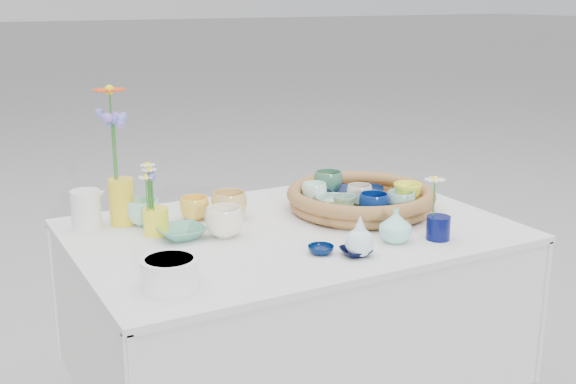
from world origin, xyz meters
name	(u,v)px	position (x,y,z in m)	size (l,w,h in m)	color
wicker_tray	(361,199)	(0.28, 0.05, 0.80)	(0.47, 0.47, 0.08)	brown
tray_ceramic_0	(345,192)	(0.29, 0.16, 0.80)	(0.11, 0.11, 0.03)	#0B1749
tray_ceramic_1	(369,191)	(0.36, 0.13, 0.80)	(0.10, 0.10, 0.03)	#0E224C
tray_ceramic_2	(407,196)	(0.39, -0.05, 0.82)	(0.09, 0.09, 0.08)	#F9FC36
tray_ceramic_3	(368,204)	(0.28, 0.01, 0.80)	(0.11, 0.11, 0.03)	#457757
tray_ceramic_4	(344,206)	(0.17, -0.02, 0.82)	(0.07, 0.07, 0.06)	gray
tray_ceramic_5	(333,202)	(0.19, 0.07, 0.80)	(0.11, 0.11, 0.03)	#9DC4BE
tray_ceramic_6	(314,193)	(0.17, 0.15, 0.82)	(0.08, 0.08, 0.06)	#CFFCE6
tray_ceramic_7	(359,195)	(0.28, 0.06, 0.82)	(0.08, 0.08, 0.06)	beige
tray_ceramic_8	(365,184)	(0.42, 0.23, 0.79)	(0.08, 0.08, 0.02)	#8EB9CE
tray_ceramic_9	(374,205)	(0.25, -0.07, 0.82)	(0.09, 0.09, 0.07)	navy
tray_ceramic_10	(337,211)	(0.15, -0.02, 0.80)	(0.11, 0.11, 0.03)	#F4EB5E
tray_ceramic_11	(401,202)	(0.34, -0.08, 0.82)	(0.09, 0.09, 0.07)	#87BFB4
tray_ceramic_12	(328,182)	(0.26, 0.22, 0.82)	(0.10, 0.10, 0.08)	#397356
loose_ceramic_0	(194,208)	(-0.22, 0.21, 0.80)	(0.09, 0.09, 0.07)	yellow
loose_ceramic_1	(229,206)	(-0.13, 0.16, 0.81)	(0.11, 0.11, 0.09)	tan
loose_ceramic_2	(181,233)	(-0.32, 0.06, 0.78)	(0.13, 0.13, 0.03)	#4D9478
loose_ceramic_3	(224,222)	(-0.21, 0.02, 0.81)	(0.11, 0.11, 0.09)	white
loose_ceramic_4	(321,250)	(-0.04, -0.23, 0.78)	(0.07, 0.07, 0.02)	#011440
loose_ceramic_5	(143,212)	(-0.38, 0.24, 0.80)	(0.10, 0.10, 0.08)	#A1DFC5
loose_ceramic_6	(356,252)	(0.04, -0.29, 0.78)	(0.08, 0.08, 0.02)	black
fluted_bowl	(170,273)	(-0.47, -0.26, 0.80)	(0.14, 0.14, 0.07)	white
bud_vase_paleblue	(360,235)	(0.04, -0.30, 0.82)	(0.08, 0.08, 0.12)	#CCEAF6
bud_vase_seafoam	(396,225)	(0.20, -0.25, 0.81)	(0.09, 0.09, 0.10)	#96E9D8
bud_vase_cobalt	(438,228)	(0.32, -0.29, 0.80)	(0.07, 0.07, 0.07)	#050B44
single_daisy	(434,198)	(0.31, -0.27, 0.88)	(0.07, 0.07, 0.12)	white
tall_vase_yellow	(122,202)	(-0.43, 0.27, 0.84)	(0.07, 0.07, 0.14)	yellow
gerbera	(112,135)	(-0.44, 0.28, 1.04)	(0.11, 0.11, 0.28)	#FF3D16
hydrangea	(116,151)	(-0.44, 0.27, 0.99)	(0.07, 0.07, 0.24)	#6B71D0
white_pitcher	(86,210)	(-0.53, 0.28, 0.82)	(0.12, 0.09, 0.12)	white
daisy_cup	(156,221)	(-0.37, 0.13, 0.80)	(0.07, 0.07, 0.08)	yellow
daisy_posy	(151,187)	(-0.38, 0.12, 0.91)	(0.07, 0.07, 0.13)	white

